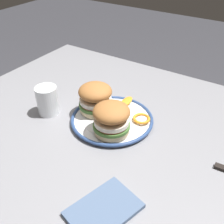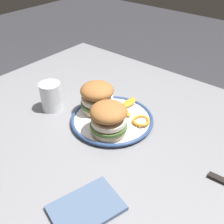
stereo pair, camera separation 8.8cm
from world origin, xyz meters
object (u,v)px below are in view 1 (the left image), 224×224
object	(u,v)px
dining_table	(108,151)
dinner_plate	(112,119)
sandwich_half_left	(111,118)
sandwich_half_right	(95,97)
drinking_glass	(48,102)

from	to	relation	value
dining_table	dinner_plate	distance (m)	0.12
sandwich_half_left	sandwich_half_right	world-z (taller)	same
sandwich_half_left	drinking_glass	xyz separation A→B (m)	(-0.26, -0.01, -0.02)
sandwich_half_left	sandwich_half_right	distance (m)	0.13
dinner_plate	drinking_glass	xyz separation A→B (m)	(-0.22, -0.08, 0.04)
dinner_plate	drinking_glass	size ratio (longest dim) A/B	2.76
sandwich_half_left	sandwich_half_right	size ratio (longest dim) A/B	1.03
dining_table	drinking_glass	xyz separation A→B (m)	(-0.23, -0.04, 0.14)
sandwich_half_right	drinking_glass	xyz separation A→B (m)	(-0.15, -0.08, -0.02)
dinner_plate	sandwich_half_right	distance (m)	0.09
dining_table	dinner_plate	world-z (taller)	dinner_plate
dinner_plate	sandwich_half_right	world-z (taller)	sandwich_half_right
dining_table	sandwich_half_right	bearing A→B (deg)	149.68
sandwich_half_left	sandwich_half_right	bearing A→B (deg)	147.84
dining_table	sandwich_half_left	world-z (taller)	sandwich_half_left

